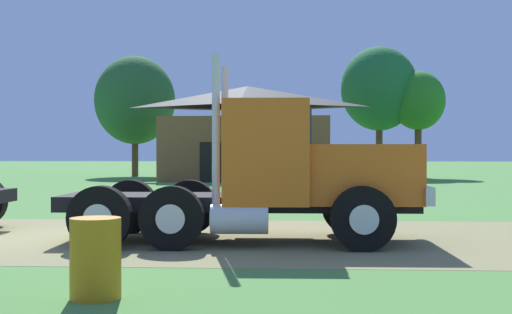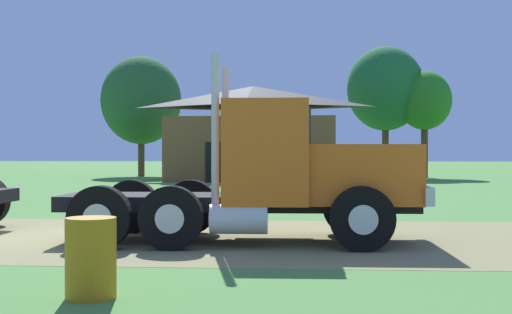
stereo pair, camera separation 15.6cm
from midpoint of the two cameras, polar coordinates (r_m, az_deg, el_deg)
The scene contains 8 objects.
ground_plane at distance 14.47m, azimuth -18.20°, elevation -6.33°, with size 200.00×200.00×0.00m, color #4D853C.
dirt_track at distance 14.47m, azimuth -18.20°, elevation -6.31°, with size 120.00×6.87×0.01m, color #847F51.
truck_foreground_white at distance 12.87m, azimuth 2.43°, elevation -1.56°, with size 6.81×2.85×3.43m.
steel_barrel at distance 8.22m, azimuth -13.10°, elevation -8.21°, with size 0.59×0.59×0.94m, color #B27214.
shed_building at distance 39.61m, azimuth -0.14°, elevation 1.85°, with size 10.20×5.89×5.48m.
tree_mid at distance 47.09m, azimuth -9.48°, elevation 4.68°, with size 5.43×5.43×8.15m.
tree_right at distance 45.34m, azimuth 14.00°, elevation 4.55°, with size 3.45×3.45×6.87m.
tree_far_right at distance 45.87m, azimuth 10.86°, elevation 5.62°, with size 5.04×5.04×8.60m.
Camera 2 is at (5.47, -13.31, 1.71)m, focal length 47.88 mm.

